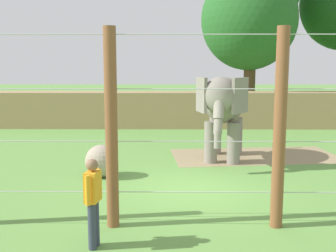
% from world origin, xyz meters
% --- Properties ---
extents(ground_plane, '(120.00, 120.00, 0.00)m').
position_xyz_m(ground_plane, '(0.00, 0.00, 0.00)').
color(ground_plane, '#609342').
extents(dirt_patch, '(6.34, 3.60, 0.01)m').
position_xyz_m(dirt_patch, '(2.53, 4.15, 0.00)').
color(dirt_patch, '#937F5B').
rests_on(dirt_patch, ground).
extents(embankment_wall, '(36.00, 1.80, 1.90)m').
position_xyz_m(embankment_wall, '(0.00, 11.31, 0.95)').
color(embankment_wall, '#997F56').
rests_on(embankment_wall, ground).
extents(elephant, '(2.05, 3.96, 2.97)m').
position_xyz_m(elephant, '(1.24, 3.40, 1.97)').
color(elephant, gray).
rests_on(elephant, ground).
extents(enrichment_ball, '(0.97, 0.97, 0.97)m').
position_xyz_m(enrichment_ball, '(-2.67, 1.22, 0.49)').
color(enrichment_ball, gray).
rests_on(enrichment_ball, ground).
extents(cable_fence, '(11.45, 0.26, 4.09)m').
position_xyz_m(cable_fence, '(-0.04, -2.57, 2.05)').
color(cable_fence, brown).
rests_on(cable_fence, ground).
extents(zookeeper, '(0.28, 0.59, 1.67)m').
position_xyz_m(zookeeper, '(-1.99, -3.60, 0.93)').
color(zookeeper, '#33384C').
rests_on(zookeeper, ground).
extents(tree_behind_wall, '(4.13, 4.13, 8.33)m').
position_xyz_m(tree_behind_wall, '(5.20, 18.83, 6.11)').
color(tree_behind_wall, brown).
rests_on(tree_behind_wall, ground).
extents(tree_right_of_centre, '(5.46, 5.46, 8.76)m').
position_xyz_m(tree_right_of_centre, '(3.85, 13.31, 5.88)').
color(tree_right_of_centre, brown).
rests_on(tree_right_of_centre, ground).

